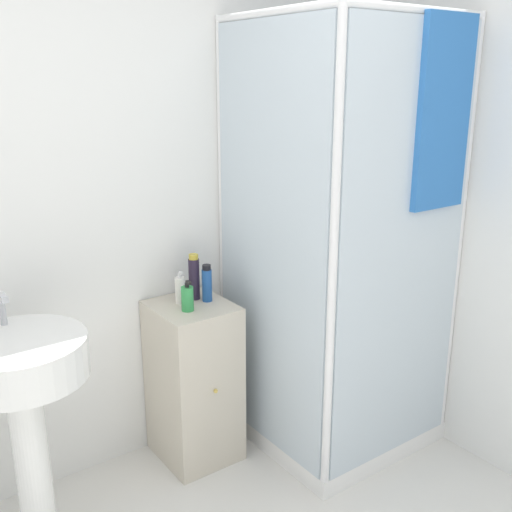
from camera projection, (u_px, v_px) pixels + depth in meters
The scene contains 8 objects.
wall_back at pixel (46, 215), 2.50m from camera, with size 6.40×0.06×2.50m, color white.
shower_enclosure at pixel (338, 331), 2.95m from camera, with size 0.84×0.87×2.07m.
vanity_cabinet at pixel (194, 381), 2.89m from camera, with size 0.35×0.40×0.79m.
sink at pixel (23, 387), 2.22m from camera, with size 0.50×0.50×1.02m.
soap_dispenser at pixel (187, 298), 2.69m from camera, with size 0.06×0.06×0.14m.
shampoo_bottle_tall_black at pixel (194, 277), 2.82m from camera, with size 0.05×0.05×0.22m.
shampoo_bottle_blue at pixel (207, 284), 2.80m from camera, with size 0.05×0.05×0.18m.
lotion_bottle_white at pixel (180, 290), 2.78m from camera, with size 0.05×0.05×0.16m.
Camera 1 is at (-0.72, -0.80, 1.81)m, focal length 42.00 mm.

